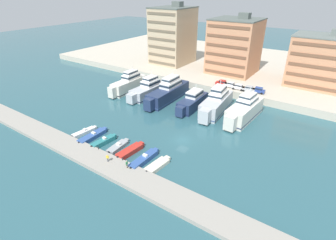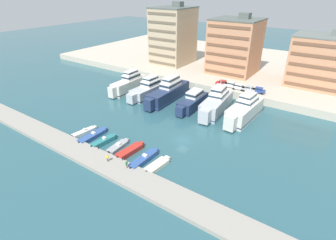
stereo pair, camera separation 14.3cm
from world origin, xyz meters
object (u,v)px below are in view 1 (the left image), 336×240
(yacht_navy_mid_left, at_px, (168,92))
(motorboat_white_far_left, at_px, (84,132))
(yacht_silver_left, at_px, (148,89))
(car_white_mid_left, at_px, (239,87))
(pedestrian_near_edge, at_px, (107,157))
(car_white_left, at_px, (230,84))
(yacht_navy_center_left, at_px, (192,102))
(car_red_far_left, at_px, (222,83))
(motorboat_teal_mid_left, at_px, (104,141))
(car_blue_center, at_px, (258,90))
(pedestrian_mid_deck, at_px, (127,164))
(yacht_silver_center, at_px, (216,103))
(motorboat_blue_left, at_px, (93,136))
(motorboat_cream_mid_right, at_px, (158,165))
(car_silver_center_left, at_px, (249,89))
(motorboat_grey_center_left, at_px, (118,146))
(motorboat_red_center, at_px, (130,151))
(yacht_ivory_far_left, at_px, (129,84))
(yacht_ivory_center_right, at_px, (244,110))
(motorboat_blue_center_right, at_px, (144,159))

(yacht_navy_mid_left, bearing_deg, motorboat_white_far_left, -99.68)
(yacht_silver_left, height_order, car_white_mid_left, yacht_silver_left)
(pedestrian_near_edge, bearing_deg, car_white_left, 84.44)
(motorboat_white_far_left, bearing_deg, yacht_navy_center_left, 62.91)
(yacht_navy_mid_left, xyz_separation_m, car_red_far_left, (10.98, 15.83, 0.64))
(motorboat_teal_mid_left, height_order, car_blue_center, car_blue_center)
(pedestrian_near_edge, bearing_deg, pedestrian_mid_deck, 7.99)
(yacht_silver_center, height_order, car_white_mid_left, yacht_silver_center)
(yacht_navy_center_left, height_order, pedestrian_mid_deck, yacht_navy_center_left)
(pedestrian_near_edge, bearing_deg, motorboat_blue_left, 153.38)
(motorboat_cream_mid_right, distance_m, car_silver_center_left, 45.14)
(yacht_navy_mid_left, relative_size, motorboat_blue_left, 2.47)
(motorboat_white_far_left, height_order, car_silver_center_left, car_silver_center_left)
(motorboat_blue_left, bearing_deg, motorboat_grey_center_left, 1.80)
(car_red_far_left, bearing_deg, motorboat_teal_mid_left, -100.71)
(motorboat_red_center, height_order, car_white_mid_left, car_white_mid_left)
(yacht_navy_mid_left, bearing_deg, yacht_ivory_far_left, -176.32)
(yacht_ivory_far_left, xyz_separation_m, motorboat_red_center, (25.38, -27.92, -2.03))
(car_white_left, height_order, car_white_mid_left, same)
(yacht_ivory_center_right, distance_m, motorboat_grey_center_left, 34.55)
(motorboat_teal_mid_left, distance_m, car_red_far_left, 46.24)
(pedestrian_mid_deck, bearing_deg, yacht_silver_left, 122.30)
(yacht_navy_mid_left, relative_size, motorboat_teal_mid_left, 3.08)
(motorboat_teal_mid_left, relative_size, motorboat_cream_mid_right, 1.02)
(car_white_mid_left, bearing_deg, motorboat_red_center, -99.02)
(car_silver_center_left, xyz_separation_m, car_blue_center, (2.89, 0.44, 0.00))
(motorboat_teal_mid_left, xyz_separation_m, pedestrian_mid_deck, (11.26, -4.43, 1.27))
(motorboat_red_center, bearing_deg, motorboat_grey_center_left, -178.93)
(yacht_ivory_far_left, bearing_deg, yacht_navy_center_left, -0.27)
(motorboat_teal_mid_left, relative_size, motorboat_grey_center_left, 1.04)
(car_red_far_left, relative_size, car_white_left, 1.03)
(yacht_navy_center_left, bearing_deg, car_red_far_left, 84.43)
(motorboat_blue_left, relative_size, car_silver_center_left, 2.03)
(yacht_ivory_center_right, height_order, pedestrian_near_edge, yacht_ivory_center_right)
(yacht_navy_mid_left, height_order, motorboat_blue_left, yacht_navy_mid_left)
(car_red_far_left, bearing_deg, yacht_ivory_center_right, -49.12)
(car_white_mid_left, height_order, pedestrian_near_edge, car_white_mid_left)
(motorboat_red_center, bearing_deg, car_silver_center_left, 76.98)
(car_red_far_left, distance_m, pedestrian_mid_deck, 49.88)
(yacht_navy_mid_left, xyz_separation_m, yacht_ivory_center_right, (24.25, 0.50, -0.03))
(car_red_far_left, bearing_deg, motorboat_white_far_left, -109.56)
(yacht_silver_center, height_order, car_white_left, yacht_silver_center)
(motorboat_grey_center_left, bearing_deg, motorboat_teal_mid_left, -172.24)
(yacht_silver_left, distance_m, pedestrian_near_edge, 37.40)
(motorboat_blue_center_right, bearing_deg, pedestrian_near_edge, -136.59)
(yacht_navy_center_left, bearing_deg, car_white_mid_left, 65.11)
(yacht_silver_center, bearing_deg, yacht_ivory_far_left, -177.45)
(yacht_ivory_center_right, distance_m, car_white_left, 18.42)
(motorboat_grey_center_left, height_order, car_silver_center_left, car_silver_center_left)
(yacht_silver_left, relative_size, pedestrian_mid_deck, 9.86)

